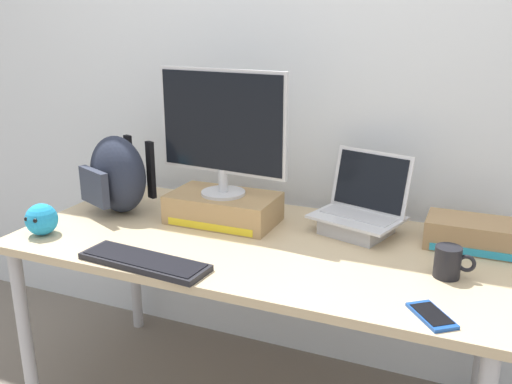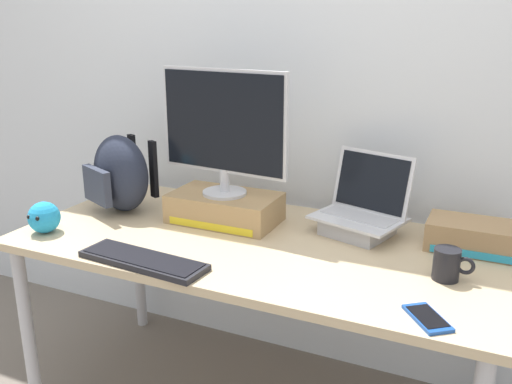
# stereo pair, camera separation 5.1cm
# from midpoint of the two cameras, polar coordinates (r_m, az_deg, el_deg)

# --- Properties ---
(back_wall) EXTENTS (7.00, 0.10, 2.60)m
(back_wall) POSITION_cam_midpoint_polar(r_m,az_deg,el_deg) (2.36, 5.99, 12.33)
(back_wall) COLOR silver
(back_wall) RESTS_ON ground
(desk) EXTENTS (1.73, 0.83, 0.74)m
(desk) POSITION_cam_midpoint_polar(r_m,az_deg,el_deg) (2.05, 0.72, -6.60)
(desk) COLOR tan
(desk) RESTS_ON ground
(toner_box_yellow) EXTENTS (0.42, 0.25, 0.11)m
(toner_box_yellow) POSITION_cam_midpoint_polar(r_m,az_deg,el_deg) (2.18, -2.54, -1.62)
(toner_box_yellow) COLOR #A88456
(toner_box_yellow) RESTS_ON desk
(desktop_monitor) EXTENTS (0.54, 0.17, 0.48)m
(desktop_monitor) POSITION_cam_midpoint_polar(r_m,az_deg,el_deg) (2.10, -2.67, 6.54)
(desktop_monitor) COLOR silver
(desktop_monitor) RESTS_ON toner_box_yellow
(open_laptop) EXTENTS (0.36, 0.31, 0.30)m
(open_laptop) POSITION_cam_midpoint_polar(r_m,az_deg,el_deg) (2.10, 11.29, -2.67)
(open_laptop) COLOR #ADADB2
(open_laptop) RESTS_ON desk
(external_keyboard) EXTENTS (0.46, 0.17, 0.02)m
(external_keyboard) POSITION_cam_midpoint_polar(r_m,az_deg,el_deg) (1.86, -10.72, -6.89)
(external_keyboard) COLOR black
(external_keyboard) RESTS_ON desk
(messenger_backpack) EXTENTS (0.36, 0.30, 0.32)m
(messenger_backpack) POSITION_cam_midpoint_polar(r_m,az_deg,el_deg) (2.34, -13.14, 1.84)
(messenger_backpack) COLOR #232838
(messenger_backpack) RESTS_ON desk
(coffee_mug) EXTENTS (0.12, 0.08, 0.10)m
(coffee_mug) POSITION_cam_midpoint_polar(r_m,az_deg,el_deg) (1.81, 19.81, -6.99)
(coffee_mug) COLOR black
(coffee_mug) RESTS_ON desk
(cell_phone) EXTENTS (0.15, 0.16, 0.01)m
(cell_phone) POSITION_cam_midpoint_polar(r_m,az_deg,el_deg) (1.59, 18.06, -12.18)
(cell_phone) COLOR #19479E
(cell_phone) RESTS_ON desk
(plush_toy) EXTENTS (0.12, 0.12, 0.12)m
(plush_toy) POSITION_cam_midpoint_polar(r_m,az_deg,el_deg) (2.20, -20.28, -2.45)
(plush_toy) COLOR #2393CC
(plush_toy) RESTS_ON desk
(toner_box_cyan) EXTENTS (0.32, 0.18, 0.10)m
(toner_box_cyan) POSITION_cam_midpoint_polar(r_m,az_deg,el_deg) (2.07, 22.24, -4.22)
(toner_box_cyan) COLOR #9E7A51
(toner_box_cyan) RESTS_ON desk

